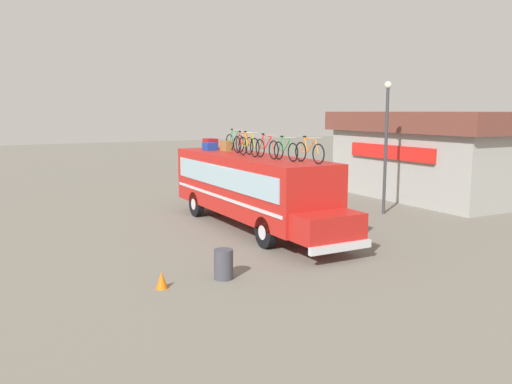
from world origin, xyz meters
The scene contains 15 objects.
ground_plane centered at (0.00, 0.00, 0.00)m, with size 120.00×120.00×0.00m, color slate.
bus centered at (0.22, 0.00, 1.69)m, with size 10.90×2.46×2.89m.
luggage_bag_1 centered at (-3.84, 0.04, 3.13)m, with size 0.70×0.50×0.47m, color maroon.
luggage_bag_2 centered at (-3.11, -0.31, 3.06)m, with size 0.63×0.49×0.34m, color #193899.
luggage_bag_3 centered at (-2.32, 0.14, 3.12)m, with size 0.66×0.34×0.45m, color olive.
rooftop_bicycle_1 centered at (-1.71, 0.23, 3.30)m, with size 1.71×0.44×0.98m.
rooftop_bicycle_2 centered at (-0.66, 0.09, 3.28)m, with size 1.75×0.44×0.93m.
rooftop_bicycle_3 centered at (0.45, -0.23, 3.29)m, with size 1.71×0.44×0.96m.
rooftop_bicycle_4 centered at (1.56, -0.06, 3.27)m, with size 1.69×0.44×0.91m.
rooftop_bicycle_5 centered at (2.68, 0.07, 3.26)m, with size 1.61×0.44×0.87m.
rooftop_bicycle_6 centered at (3.74, 0.35, 3.27)m, with size 1.73×0.44×0.90m.
roadside_building centered at (-1.83, 13.37, 2.35)m, with size 10.68×9.01×4.57m.
trash_bin centered at (5.60, -3.72, 0.42)m, with size 0.53×0.53×0.84m, color #3F3F47.
traffic_cone centered at (5.57, -5.50, 0.23)m, with size 0.31×0.31×0.46m, color orange.
street_lamp centered at (0.55, 6.63, 3.45)m, with size 0.31×0.31×5.90m.
Camera 1 is at (18.47, -9.67, 4.64)m, focal length 37.01 mm.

